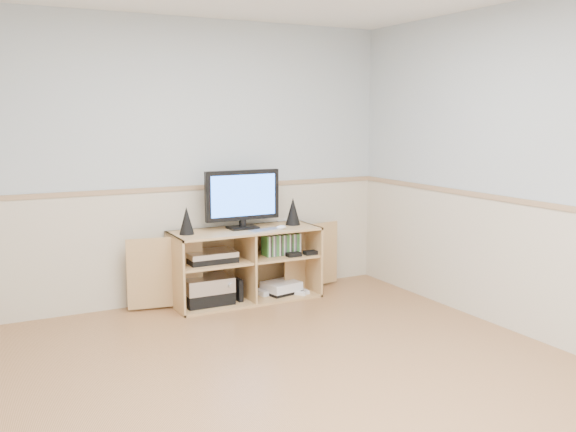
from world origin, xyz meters
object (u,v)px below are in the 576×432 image
object	(u,v)px
keyboard	(266,230)
game_consoles	(280,288)
media_cabinet	(243,263)
monitor	(243,197)

from	to	relation	value
keyboard	game_consoles	xyz separation A→B (m)	(0.21, 0.13, -0.59)
media_cabinet	keyboard	xyz separation A→B (m)	(0.14, -0.20, 0.32)
media_cabinet	keyboard	size ratio (longest dim) A/B	7.06
media_cabinet	keyboard	distance (m)	0.40
media_cabinet	keyboard	world-z (taller)	keyboard
media_cabinet	monitor	world-z (taller)	monitor
monitor	keyboard	world-z (taller)	monitor
game_consoles	media_cabinet	bearing A→B (deg)	168.39
keyboard	game_consoles	world-z (taller)	keyboard
media_cabinet	monitor	xyz separation A→B (m)	(0.00, -0.01, 0.60)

